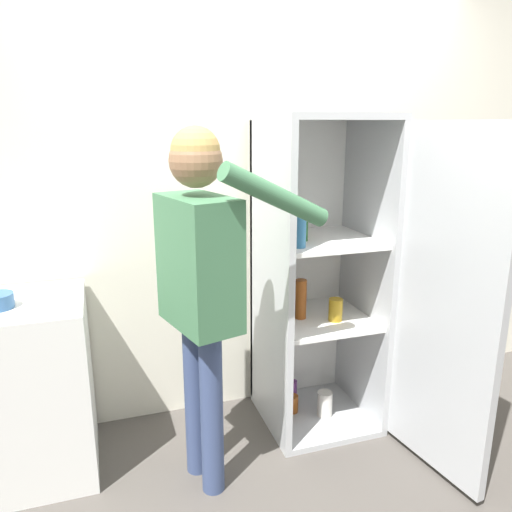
{
  "coord_description": "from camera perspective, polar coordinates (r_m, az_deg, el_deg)",
  "views": [
    {
      "loc": [
        -0.92,
        -1.8,
        1.72
      ],
      "look_at": [
        -0.12,
        0.62,
        1.04
      ],
      "focal_mm": 35.0,
      "sensor_mm": 36.0,
      "label": 1
    }
  ],
  "objects": [
    {
      "name": "person",
      "position": [
        2.22,
        -6.32,
        -1.3
      ],
      "size": [
        0.74,
        0.54,
        1.71
      ],
      "color": "#384770",
      "rests_on": "ground_plane"
    },
    {
      "name": "refrigerator",
      "position": [
        2.77,
        9.6,
        -2.9
      ],
      "size": [
        0.74,
        1.23,
        1.77
      ],
      "color": "#B7BABC",
      "rests_on": "ground_plane"
    },
    {
      "name": "counter",
      "position": [
        2.78,
        -26.11,
        -13.71
      ],
      "size": [
        0.74,
        0.59,
        0.9
      ],
      "color": "white",
      "rests_on": "ground_plane"
    },
    {
      "name": "wall_back",
      "position": [
        2.96,
        0.12,
        6.41
      ],
      "size": [
        7.0,
        0.06,
        2.55
      ],
      "color": "silver",
      "rests_on": "ground_plane"
    },
    {
      "name": "ground_plane",
      "position": [
        2.65,
        7.46,
        -25.54
      ],
      "size": [
        12.0,
        12.0,
        0.0
      ],
      "primitive_type": "plane",
      "color": "#4C4742"
    }
  ]
}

